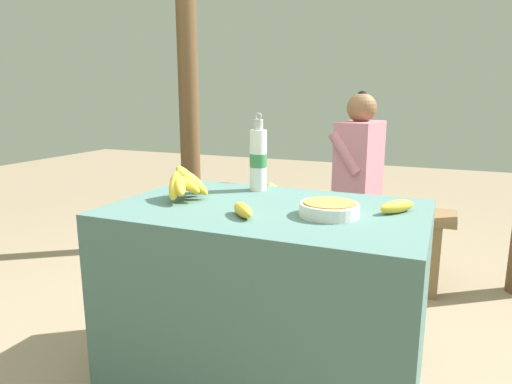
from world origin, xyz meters
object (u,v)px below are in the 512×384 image
object	(u,v)px
seated_vendor	(351,174)
loose_banana_side	(397,206)
serving_bowl	(329,208)
support_post_near	(188,87)
banana_bunch_green	(273,190)
banana_bunch_ripe	(185,182)
loose_banana_front	(243,210)
water_bottle	(258,159)
wooden_bench	(329,217)

from	to	relation	value
seated_vendor	loose_banana_side	bearing A→B (deg)	117.81
serving_bowl	support_post_near	bearing A→B (deg)	134.47
serving_bowl	banana_bunch_green	size ratio (longest dim) A/B	0.88
banana_bunch_ripe	serving_bowl	size ratio (longest dim) A/B	1.32
loose_banana_front	seated_vendor	distance (m)	1.36
water_bottle	seated_vendor	xyz separation A→B (m)	(0.21, 0.94, -0.20)
water_bottle	seated_vendor	world-z (taller)	seated_vendor
banana_bunch_green	water_bottle	bearing A→B (deg)	-72.93
water_bottle	loose_banana_front	xyz separation A→B (m)	(0.12, -0.42, -0.11)
loose_banana_side	loose_banana_front	bearing A→B (deg)	-151.64
serving_bowl	loose_banana_front	size ratio (longest dim) A/B	1.50
loose_banana_side	banana_bunch_green	size ratio (longest dim) A/B	0.66
support_post_near	banana_bunch_ripe	bearing A→B (deg)	-59.64
banana_bunch_ripe	loose_banana_side	size ratio (longest dim) A/B	1.75
support_post_near	water_bottle	bearing A→B (deg)	-48.04
loose_banana_side	wooden_bench	xyz separation A→B (m)	(-0.51, 1.13, -0.38)
loose_banana_side	banana_bunch_green	distance (m)	1.45
loose_banana_front	support_post_near	world-z (taller)	support_post_near
wooden_bench	loose_banana_side	bearing A→B (deg)	-65.78
banana_bunch_ripe	loose_banana_front	size ratio (longest dim) A/B	1.97
water_bottle	support_post_near	world-z (taller)	support_post_near
banana_bunch_ripe	serving_bowl	distance (m)	0.58
serving_bowl	banana_bunch_ripe	bearing A→B (deg)	177.73
serving_bowl	loose_banana_side	world-z (taller)	serving_bowl
serving_bowl	wooden_bench	world-z (taller)	serving_bowl
serving_bowl	water_bottle	xyz separation A→B (m)	(-0.38, 0.29, 0.11)
banana_bunch_ripe	banana_bunch_green	xyz separation A→B (m)	(-0.10, 1.23, -0.28)
banana_bunch_ripe	water_bottle	world-z (taller)	water_bottle
banana_bunch_green	serving_bowl	bearing A→B (deg)	-61.66
serving_bowl	support_post_near	distance (m)	2.04
banana_bunch_green	seated_vendor	bearing A→B (deg)	-2.59
serving_bowl	loose_banana_side	distance (m)	0.25
banana_bunch_green	loose_banana_front	bearing A→B (deg)	-73.29
loose_banana_front	seated_vendor	bearing A→B (deg)	86.15
loose_banana_front	support_post_near	size ratio (longest dim) A/B	0.06
loose_banana_side	seated_vendor	distance (m)	1.17
loose_banana_front	wooden_bench	world-z (taller)	loose_banana_front
banana_bunch_ripe	loose_banana_front	bearing A→B (deg)	-24.93
loose_banana_side	banana_bunch_green	xyz separation A→B (m)	(-0.88, 1.12, -0.24)
serving_bowl	seated_vendor	distance (m)	1.25
banana_bunch_ripe	seated_vendor	distance (m)	1.28
loose_banana_side	wooden_bench	world-z (taller)	loose_banana_side
loose_banana_front	wooden_bench	size ratio (longest dim) A/B	0.09
wooden_bench	serving_bowl	bearing A→B (deg)	-76.60
seated_vendor	support_post_near	size ratio (longest dim) A/B	0.49
seated_vendor	banana_bunch_green	bearing A→B (deg)	6.23
loose_banana_front	banana_bunch_green	distance (m)	1.46
seated_vendor	banana_bunch_green	distance (m)	0.53
wooden_bench	support_post_near	distance (m)	1.37
banana_bunch_ripe	banana_bunch_green	bearing A→B (deg)	94.63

